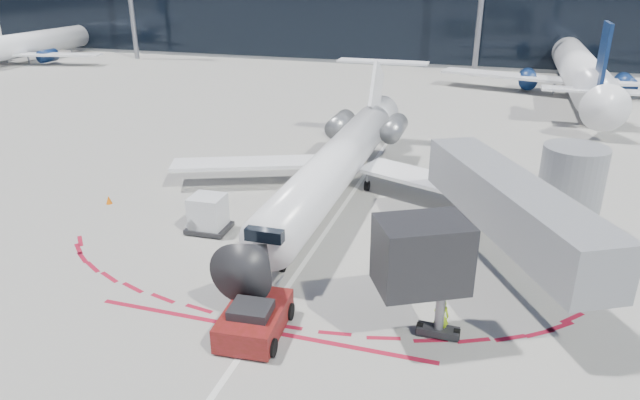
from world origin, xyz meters
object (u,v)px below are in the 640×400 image
(pushback_tug, at_px, (254,319))
(ramp_worker, at_px, (441,317))
(regional_jet, at_px, (340,160))
(uld_container, at_px, (208,214))

(pushback_tug, xyz_separation_m, ramp_worker, (6.85, 2.02, 0.16))
(regional_jet, height_order, uld_container, regional_jet)
(ramp_worker, xyz_separation_m, uld_container, (-12.79, 5.74, 0.20))
(pushback_tug, distance_m, uld_container, 9.79)
(ramp_worker, bearing_deg, uld_container, -30.03)
(regional_jet, bearing_deg, pushback_tug, -87.46)
(ramp_worker, bearing_deg, pushback_tug, 10.60)
(regional_jet, height_order, ramp_worker, regional_jet)
(regional_jet, relative_size, ramp_worker, 17.26)
(uld_container, bearing_deg, regional_jet, 51.37)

